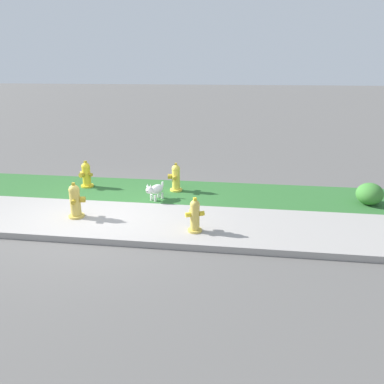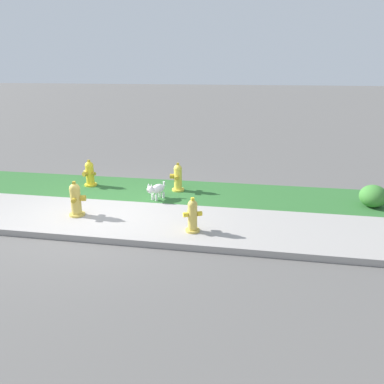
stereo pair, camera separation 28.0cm
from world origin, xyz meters
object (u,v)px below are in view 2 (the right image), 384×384
Objects in this scene: shrub_bush_mid_verge at (373,196)px; fire_hydrant_across_street at (193,216)px; fire_hydrant_near_corner at (178,178)px; fire_hydrant_by_grass_verge at (76,200)px; fire_hydrant_at_driveway at (90,174)px; small_white_dog at (156,189)px.

fire_hydrant_across_street is at bearing -151.43° from shrub_bush_mid_verge.
fire_hydrant_by_grass_verge is (-1.69, -1.97, 0.02)m from fire_hydrant_near_corner.
fire_hydrant_across_street is 3.87m from fire_hydrant_at_driveway.
small_white_dog is at bearing 152.79° from fire_hydrant_near_corner.
fire_hydrant_near_corner is at bearing -155.95° from fire_hydrant_at_driveway.
fire_hydrant_by_grass_verge reaches higher than fire_hydrant_near_corner.
shrub_bush_mid_verge is (4.43, -0.34, -0.09)m from fire_hydrant_near_corner.
fire_hydrant_by_grass_verge is 1.28× the size of shrub_bush_mid_verge.
fire_hydrant_across_street reaches higher than shrub_bush_mid_verge.
shrub_bush_mid_verge reaches higher than small_white_dog.
fire_hydrant_near_corner is 2.31m from fire_hydrant_at_driveway.
fire_hydrant_near_corner reaches higher than small_white_dog.
fire_hydrant_across_street is (0.78, -2.33, -0.02)m from fire_hydrant_near_corner.
shrub_bush_mid_verge is (3.65, 1.99, -0.08)m from fire_hydrant_across_street.
fire_hydrant_at_driveway is 2.10m from small_white_dog.
fire_hydrant_by_grass_verge is 6.34m from shrub_bush_mid_verge.
fire_hydrant_near_corner reaches higher than fire_hydrant_across_street.
fire_hydrant_by_grass_verge is at bearing 131.48° from fire_hydrant_at_driveway.
fire_hydrant_near_corner is 2.60m from fire_hydrant_by_grass_verge.
fire_hydrant_near_corner is 4.44m from shrub_bush_mid_verge.
fire_hydrant_across_street is 4.15m from shrub_bush_mid_verge.
fire_hydrant_at_driveway reaches higher than small_white_dog.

